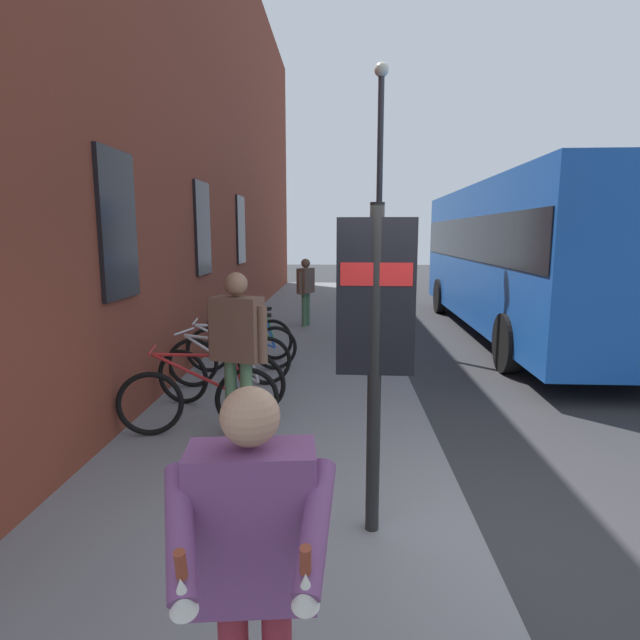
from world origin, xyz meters
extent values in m
plane|color=#2D2D30|center=(6.00, -1.00, 0.00)|extent=(60.00, 60.00, 0.00)
cube|color=slate|center=(8.00, 1.75, 0.06)|extent=(24.00, 3.50, 0.12)
cube|color=brown|center=(9.00, 3.80, 4.63)|extent=(22.00, 0.60, 9.26)
cube|color=black|center=(2.00, 3.48, 2.40)|extent=(0.90, 0.06, 1.60)
cube|color=black|center=(5.50, 3.48, 2.40)|extent=(0.90, 0.06, 1.60)
cube|color=black|center=(9.00, 3.48, 2.40)|extent=(0.90, 0.06, 1.60)
torus|color=black|center=(1.72, 3.12, 0.48)|extent=(0.21, 0.72, 0.72)
torus|color=black|center=(1.94, 2.10, 0.48)|extent=(0.21, 0.72, 0.72)
cylinder|color=#B21E1E|center=(1.84, 2.59, 0.76)|extent=(0.25, 1.00, 0.58)
cylinder|color=#B21E1E|center=(1.82, 2.66, 1.00)|extent=(0.21, 0.84, 0.09)
cylinder|color=#B21E1E|center=(1.93, 2.17, 0.73)|extent=(0.07, 0.19, 0.51)
cube|color=black|center=(1.91, 2.24, 1.02)|extent=(0.14, 0.22, 0.06)
cylinder|color=#B21E1E|center=(1.73, 3.07, 1.08)|extent=(0.47, 0.12, 0.02)
torus|color=black|center=(2.82, 3.10, 0.48)|extent=(0.22, 0.72, 0.72)
torus|color=black|center=(2.58, 2.07, 0.48)|extent=(0.22, 0.72, 0.72)
cylinder|color=silver|center=(2.69, 2.56, 0.76)|extent=(0.26, 1.00, 0.58)
cylinder|color=silver|center=(2.71, 2.63, 1.00)|extent=(0.23, 0.84, 0.09)
cylinder|color=silver|center=(2.60, 2.15, 0.73)|extent=(0.08, 0.19, 0.51)
cube|color=black|center=(2.62, 2.22, 1.02)|extent=(0.14, 0.22, 0.06)
cylinder|color=silver|center=(2.81, 3.05, 1.08)|extent=(0.47, 0.13, 0.02)
torus|color=black|center=(3.56, 3.17, 0.48)|extent=(0.16, 0.72, 0.72)
torus|color=black|center=(3.72, 2.13, 0.48)|extent=(0.16, 0.72, 0.72)
cylinder|color=silver|center=(3.64, 2.63, 0.76)|extent=(0.18, 1.01, 0.58)
cylinder|color=silver|center=(3.63, 2.70, 1.00)|extent=(0.16, 0.85, 0.09)
cylinder|color=silver|center=(3.71, 2.21, 0.73)|extent=(0.06, 0.19, 0.51)
cube|color=black|center=(3.69, 2.28, 1.02)|extent=(0.13, 0.21, 0.06)
cylinder|color=silver|center=(3.57, 3.12, 1.08)|extent=(0.48, 0.09, 0.02)
torus|color=black|center=(4.40, 3.15, 0.48)|extent=(0.19, 0.72, 0.72)
torus|color=black|center=(4.58, 2.12, 0.48)|extent=(0.19, 0.72, 0.72)
cylinder|color=#1E4CA5|center=(4.50, 2.61, 0.76)|extent=(0.22, 1.01, 0.58)
cylinder|color=#1E4CA5|center=(4.48, 2.68, 1.00)|extent=(0.19, 0.84, 0.09)
cylinder|color=#1E4CA5|center=(4.57, 2.19, 0.73)|extent=(0.07, 0.19, 0.51)
cube|color=black|center=(4.56, 2.27, 1.02)|extent=(0.13, 0.21, 0.06)
cylinder|color=#1E4CA5|center=(4.41, 3.10, 1.08)|extent=(0.48, 0.11, 0.02)
torus|color=black|center=(5.56, 3.23, 0.48)|extent=(0.27, 0.71, 0.72)
torus|color=black|center=(5.25, 2.23, 0.48)|extent=(0.27, 0.71, 0.72)
cylinder|color=#267F3F|center=(5.40, 2.70, 0.76)|extent=(0.33, 0.98, 0.58)
cylinder|color=#267F3F|center=(5.42, 2.78, 1.00)|extent=(0.28, 0.83, 0.09)
cylinder|color=#267F3F|center=(5.28, 2.30, 0.73)|extent=(0.09, 0.19, 0.51)
cube|color=black|center=(5.30, 2.37, 1.02)|extent=(0.15, 0.22, 0.06)
cylinder|color=#267F3F|center=(5.55, 3.18, 1.08)|extent=(0.47, 0.16, 0.02)
cylinder|color=black|center=(-0.03, 0.81, 1.32)|extent=(0.10, 0.10, 2.40)
cube|color=black|center=(-0.03, 0.81, 1.87)|extent=(0.10, 0.55, 1.10)
cube|color=red|center=(-0.03, 0.81, 2.03)|extent=(0.11, 0.50, 0.16)
cube|color=#1951B2|center=(8.35, -3.00, 1.85)|extent=(10.55, 2.70, 3.00)
cube|color=black|center=(8.35, -3.00, 2.21)|extent=(10.34, 2.73, 0.90)
cylinder|color=black|center=(5.01, -1.74, 0.50)|extent=(1.00, 0.27, 1.00)
cylinder|color=black|center=(11.68, -4.26, 0.50)|extent=(1.00, 0.27, 1.00)
cylinder|color=black|center=(11.73, -1.86, 0.50)|extent=(1.00, 0.27, 1.00)
cylinder|color=#4C724C|center=(1.58, 2.04, 0.56)|extent=(0.13, 0.13, 0.89)
cylinder|color=#4C724C|center=(1.64, 2.21, 0.56)|extent=(0.13, 0.13, 0.89)
cube|color=brown|center=(1.61, 2.12, 1.34)|extent=(0.40, 0.57, 0.66)
sphere|color=#8C664C|center=(1.61, 2.12, 1.80)|extent=(0.24, 0.24, 0.24)
cylinder|color=brown|center=(1.53, 1.85, 1.30)|extent=(0.10, 0.10, 0.59)
cylinder|color=brown|center=(1.70, 2.40, 1.30)|extent=(0.10, 0.10, 0.59)
cylinder|color=maroon|center=(6.92, 0.89, 0.51)|extent=(0.11, 0.11, 0.78)
cylinder|color=maroon|center=(6.98, 0.74, 0.51)|extent=(0.11, 0.11, 0.78)
cube|color=#B2A599|center=(6.95, 0.82, 1.19)|extent=(0.38, 0.51, 0.58)
sphere|color=brown|center=(6.95, 0.82, 1.60)|extent=(0.21, 0.21, 0.21)
cylinder|color=#B2A599|center=(6.86, 1.06, 1.15)|extent=(0.09, 0.09, 0.52)
cylinder|color=#B2A599|center=(7.05, 0.58, 1.15)|extent=(0.09, 0.09, 0.52)
cylinder|color=#4C724C|center=(8.78, 1.85, 0.52)|extent=(0.12, 0.12, 0.79)
cylinder|color=#4C724C|center=(8.63, 1.93, 0.52)|extent=(0.12, 0.12, 0.79)
cube|color=brown|center=(8.70, 1.89, 1.21)|extent=(0.52, 0.42, 0.59)
sphere|color=brown|center=(8.70, 1.89, 1.62)|extent=(0.21, 0.21, 0.21)
cylinder|color=brown|center=(8.94, 1.77, 1.17)|extent=(0.09, 0.09, 0.53)
cylinder|color=brown|center=(8.47, 2.01, 1.17)|extent=(0.09, 0.09, 0.53)
cube|color=#723F72|center=(-1.87, 1.38, 1.23)|extent=(0.28, 0.49, 0.61)
sphere|color=tan|center=(-1.87, 1.38, 1.66)|extent=(0.22, 0.22, 0.22)
cylinder|color=#723F72|center=(-2.03, 1.13, 1.33)|extent=(0.44, 0.14, 0.34)
cone|color=white|center=(-2.22, 1.15, 1.23)|extent=(0.13, 0.10, 0.16)
cylinder|color=brown|center=(-2.22, 1.15, 1.33)|extent=(0.06, 0.04, 0.11)
cylinder|color=#723F72|center=(-2.08, 1.58, 1.33)|extent=(0.44, 0.22, 0.34)
cone|color=white|center=(-2.26, 1.52, 1.23)|extent=(0.13, 0.10, 0.16)
cylinder|color=brown|center=(-2.26, 1.52, 1.33)|extent=(0.06, 0.04, 0.11)
cylinder|color=#333338|center=(7.05, 0.30, 2.71)|extent=(0.12, 0.12, 5.18)
sphere|color=silver|center=(7.05, 0.30, 5.42)|extent=(0.28, 0.28, 0.28)
camera|label=1|loc=(-3.66, 1.05, 2.31)|focal=29.33mm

